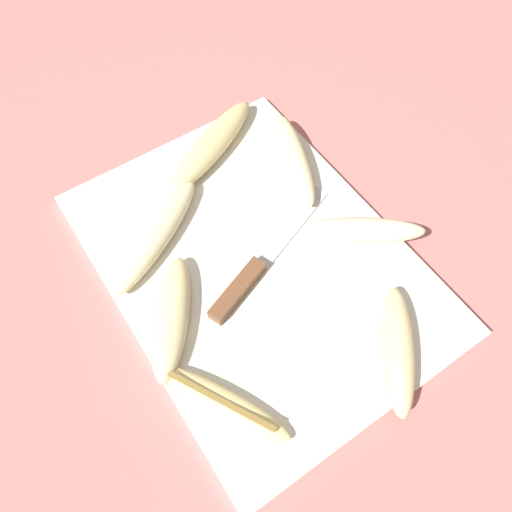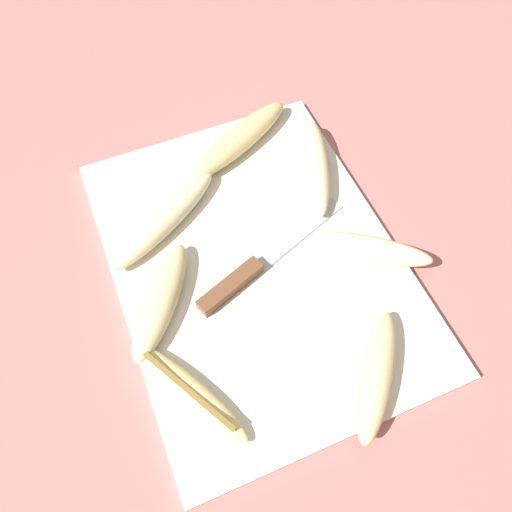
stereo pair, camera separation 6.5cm
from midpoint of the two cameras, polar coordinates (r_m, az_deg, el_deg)
name	(u,v)px [view 1 (the left image)]	position (r m, az deg, el deg)	size (l,w,h in m)	color
ground_plane	(256,264)	(0.67, -2.77, -1.18)	(4.00, 4.00, 0.00)	#B76B66
cutting_board	(256,262)	(0.67, -2.79, -0.93)	(0.49, 0.37, 0.01)	silver
knife	(251,275)	(0.64, -3.52, -2.42)	(0.11, 0.24, 0.02)	brown
banana_cream_curved	(157,235)	(0.68, -13.97, 2.10)	(0.13, 0.19, 0.03)	beige
banana_mellow_near	(398,349)	(0.61, 12.98, -10.60)	(0.15, 0.13, 0.03)	beige
banana_spotted_left	(212,145)	(0.76, -7.54, 12.32)	(0.13, 0.20, 0.03)	#DBC684
banana_golden_short	(219,402)	(0.59, -7.54, -16.49)	(0.17, 0.12, 0.02)	#EDD689
banana_soft_right	(294,158)	(0.74, 1.88, 10.90)	(0.18, 0.10, 0.03)	beige
banana_pale_long	(364,230)	(0.67, 9.60, 2.70)	(0.12, 0.15, 0.04)	beige
banana_ripe_center	(172,317)	(0.62, -12.63, -7.08)	(0.16, 0.13, 0.03)	beige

